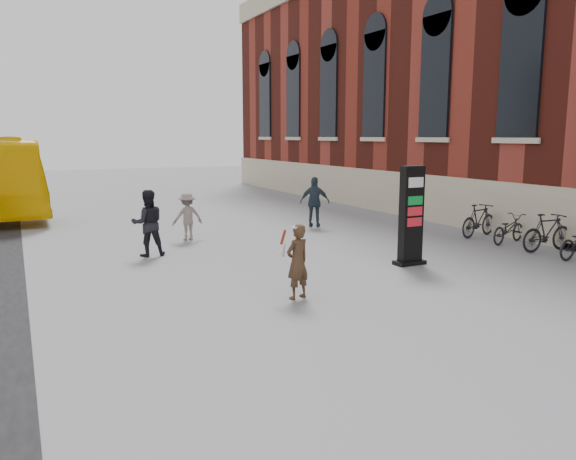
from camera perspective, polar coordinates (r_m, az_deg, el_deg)
name	(u,v)px	position (r m, az deg, el deg)	size (l,w,h in m)	color
ground	(315,308)	(10.96, 2.81, -7.96)	(100.00, 100.00, 0.00)	#9E9EA3
info_pylon	(411,216)	(14.71, 12.40, 1.41)	(0.83, 0.43, 2.55)	black
woman	(297,261)	(11.41, 0.93, -3.14)	(0.69, 0.66, 1.54)	#372519
pedestrian_a	(148,223)	(15.93, -14.05, 0.68)	(0.89, 0.70, 1.84)	black
pedestrian_b	(187,216)	(18.18, -10.18, 1.37)	(0.98, 0.56, 1.52)	gray
pedestrian_c	(315,202)	(20.51, 2.74, 2.86)	(1.07, 0.45, 1.83)	#2A3A46
bike_5	(547,232)	(17.74, 24.86, -0.23)	(0.52, 1.86, 1.12)	black
bike_6	(508,229)	(18.68, 21.48, 0.11)	(0.60, 1.71, 0.90)	black
bike_7	(479,220)	(19.51, 18.81, 0.94)	(0.52, 1.83, 1.10)	black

